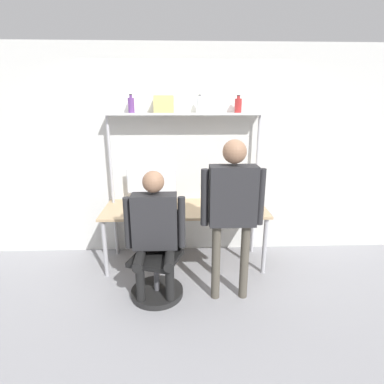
{
  "coord_description": "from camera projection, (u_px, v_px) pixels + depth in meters",
  "views": [
    {
      "loc": [
        -0.04,
        -3.13,
        1.98
      ],
      "look_at": [
        0.07,
        -0.12,
        1.1
      ],
      "focal_mm": 28.0,
      "sensor_mm": 36.0,
      "label": 1
    }
  ],
  "objects": [
    {
      "name": "ground_plane",
      "position": [
        186.0,
        278.0,
        3.56
      ],
      "size": [
        12.0,
        12.0,
        0.0
      ],
      "primitive_type": "plane",
      "color": "gray"
    },
    {
      "name": "wall_back",
      "position": [
        184.0,
        154.0,
        3.93
      ],
      "size": [
        8.0,
        0.06,
        2.7
      ],
      "color": "silver",
      "rests_on": "ground_plane"
    },
    {
      "name": "desk",
      "position": [
        185.0,
        213.0,
        3.74
      ],
      "size": [
        2.01,
        0.74,
        0.75
      ],
      "color": "tan",
      "rests_on": "ground_plane"
    },
    {
      "name": "shelf_unit",
      "position": [
        184.0,
        137.0,
        3.71
      ],
      "size": [
        1.91,
        0.25,
        1.88
      ],
      "color": "silver",
      "rests_on": "ground_plane"
    },
    {
      "name": "monitor",
      "position": [
        152.0,
        183.0,
        3.84
      ],
      "size": [
        0.63,
        0.22,
        0.45
      ],
      "color": "#B7B7BC",
      "rests_on": "desk"
    },
    {
      "name": "laptop",
      "position": [
        155.0,
        208.0,
        3.53
      ],
      "size": [
        0.34,
        0.22,
        0.22
      ],
      "color": "#BCBCC1",
      "rests_on": "desk"
    },
    {
      "name": "cell_phone",
      "position": [
        176.0,
        214.0,
        3.49
      ],
      "size": [
        0.07,
        0.15,
        0.01
      ],
      "color": "black",
      "rests_on": "desk"
    },
    {
      "name": "office_chair",
      "position": [
        158.0,
        269.0,
        3.2
      ],
      "size": [
        0.59,
        0.59,
        0.92
      ],
      "color": "black",
      "rests_on": "ground_plane"
    },
    {
      "name": "person_seated",
      "position": [
        155.0,
        226.0,
        3.01
      ],
      "size": [
        0.62,
        0.47,
        1.36
      ],
      "color": "black",
      "rests_on": "ground_plane"
    },
    {
      "name": "person_standing",
      "position": [
        233.0,
        201.0,
        2.91
      ],
      "size": [
        0.62,
        0.23,
        1.67
      ],
      "color": "#4C473D",
      "rests_on": "ground_plane"
    },
    {
      "name": "bottle_purple",
      "position": [
        131.0,
        105.0,
        3.58
      ],
      "size": [
        0.08,
        0.08,
        0.22
      ],
      "color": "#593372",
      "rests_on": "shelf_unit"
    },
    {
      "name": "bottle_clear",
      "position": [
        200.0,
        105.0,
        3.61
      ],
      "size": [
        0.07,
        0.07,
        0.21
      ],
      "color": "silver",
      "rests_on": "shelf_unit"
    },
    {
      "name": "bottle_red",
      "position": [
        238.0,
        105.0,
        3.63
      ],
      "size": [
        0.09,
        0.09,
        0.21
      ],
      "color": "maroon",
      "rests_on": "shelf_unit"
    },
    {
      "name": "storage_box",
      "position": [
        164.0,
        104.0,
        3.59
      ],
      "size": [
        0.23,
        0.23,
        0.2
      ],
      "color": "#DBCC66",
      "rests_on": "shelf_unit"
    }
  ]
}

